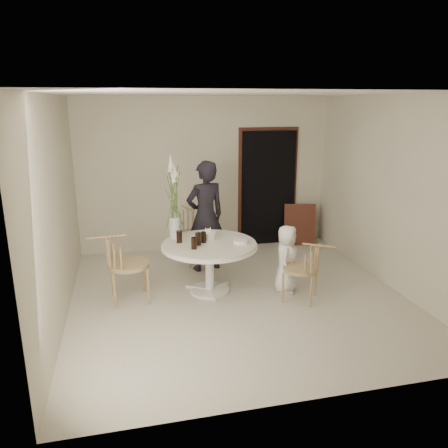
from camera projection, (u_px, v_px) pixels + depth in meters
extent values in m
plane|color=beige|center=(238.00, 296.00, 6.05)|extent=(4.50, 4.50, 0.00)
plane|color=silver|center=(240.00, 94.00, 5.31)|extent=(4.50, 4.50, 0.00)
plane|color=beige|center=(206.00, 174.00, 7.79)|extent=(4.50, 0.00, 4.50)
plane|color=beige|center=(310.00, 261.00, 3.58)|extent=(4.50, 0.00, 4.50)
plane|color=beige|center=(57.00, 211.00, 5.19)|extent=(0.00, 4.50, 4.50)
plane|color=beige|center=(392.00, 194.00, 6.18)|extent=(0.00, 4.50, 4.50)
cube|color=black|center=(268.00, 189.00, 8.07)|extent=(1.00, 0.10, 2.10)
cube|color=#592C1E|center=(268.00, 185.00, 8.09)|extent=(1.12, 0.03, 2.22)
cylinder|color=white|center=(210.00, 290.00, 6.20)|extent=(0.56, 0.56, 0.04)
cylinder|color=white|center=(210.00, 269.00, 6.11)|extent=(0.12, 0.12, 0.65)
cylinder|color=white|center=(209.00, 246.00, 6.02)|extent=(1.33, 1.33, 0.03)
cylinder|color=white|center=(209.00, 244.00, 6.02)|extent=(1.30, 1.30, 0.04)
cube|color=#592C1E|center=(300.00, 225.00, 8.15)|extent=(0.61, 0.31, 0.77)
cylinder|color=tan|center=(190.00, 254.00, 7.03)|extent=(0.03, 0.03, 0.46)
cylinder|color=tan|center=(212.00, 250.00, 7.23)|extent=(0.03, 0.03, 0.46)
cylinder|color=tan|center=(179.00, 247.00, 7.37)|extent=(0.03, 0.03, 0.46)
cylinder|color=tan|center=(200.00, 243.00, 7.57)|extent=(0.03, 0.03, 0.46)
cylinder|color=tan|center=(195.00, 234.00, 7.23)|extent=(0.51, 0.51, 0.05)
cylinder|color=tan|center=(289.00, 278.00, 6.15)|extent=(0.03, 0.03, 0.42)
cylinder|color=tan|center=(283.00, 288.00, 5.82)|extent=(0.03, 0.03, 0.42)
cylinder|color=tan|center=(316.00, 281.00, 6.03)|extent=(0.03, 0.03, 0.42)
cylinder|color=tan|center=(311.00, 292.00, 5.69)|extent=(0.03, 0.03, 0.42)
cylinder|color=tan|center=(300.00, 269.00, 5.86)|extent=(0.47, 0.47, 0.05)
cylinder|color=tan|center=(148.00, 287.00, 5.75)|extent=(0.03, 0.03, 0.49)
cylinder|color=tan|center=(144.00, 275.00, 6.15)|extent=(0.03, 0.03, 0.49)
cylinder|color=tan|center=(115.00, 292.00, 5.63)|extent=(0.03, 0.03, 0.49)
cylinder|color=tan|center=(112.00, 279.00, 6.02)|extent=(0.03, 0.03, 0.49)
cylinder|color=tan|center=(129.00, 265.00, 5.82)|extent=(0.54, 0.54, 0.05)
imported|color=black|center=(205.00, 216.00, 6.82)|extent=(0.73, 0.58, 1.75)
imported|color=white|center=(286.00, 259.00, 6.10)|extent=(0.49, 0.56, 0.97)
cylinder|color=white|center=(208.00, 235.00, 6.17)|extent=(0.22, 0.22, 0.11)
cylinder|color=#F9E19D|center=(208.00, 230.00, 6.15)|extent=(0.01, 0.01, 0.05)
cylinder|color=#F9E19D|center=(210.00, 229.00, 6.18)|extent=(0.01, 0.01, 0.05)
cylinder|color=#F9E19D|center=(205.00, 230.00, 6.16)|extent=(0.01, 0.01, 0.05)
cylinder|color=#F9E19D|center=(210.00, 231.00, 6.12)|extent=(0.01, 0.01, 0.05)
cylinder|color=#F9E19D|center=(207.00, 231.00, 6.12)|extent=(0.01, 0.01, 0.05)
cylinder|color=black|center=(194.00, 243.00, 5.74)|extent=(0.08, 0.08, 0.16)
cylinder|color=black|center=(198.00, 239.00, 5.90)|extent=(0.09, 0.09, 0.17)
cylinder|color=black|center=(179.00, 237.00, 6.00)|extent=(0.08, 0.08, 0.17)
cylinder|color=black|center=(204.00, 237.00, 6.01)|extent=(0.09, 0.09, 0.15)
cylinder|color=white|center=(241.00, 241.00, 5.99)|extent=(0.23, 0.23, 0.05)
cylinder|color=silver|center=(175.00, 227.00, 6.20)|extent=(0.16, 0.16, 0.30)
cylinder|color=#48682C|center=(176.00, 201.00, 6.10)|extent=(0.01, 0.01, 0.76)
cone|color=white|center=(176.00, 175.00, 6.00)|extent=(0.08, 0.08, 0.19)
cylinder|color=#48682C|center=(175.00, 199.00, 6.12)|extent=(0.01, 0.01, 0.82)
cone|color=white|center=(174.00, 170.00, 6.00)|extent=(0.08, 0.08, 0.19)
cylinder|color=#48682C|center=(172.00, 197.00, 6.10)|extent=(0.01, 0.01, 0.88)
cone|color=white|center=(171.00, 165.00, 5.98)|extent=(0.08, 0.08, 0.19)
cylinder|color=#48682C|center=(172.00, 195.00, 6.06)|extent=(0.01, 0.01, 0.95)
cone|color=white|center=(170.00, 161.00, 5.93)|extent=(0.08, 0.08, 0.19)
cylinder|color=#48682C|center=(173.00, 202.00, 6.06)|extent=(0.01, 0.01, 0.76)
cone|color=white|center=(173.00, 175.00, 5.96)|extent=(0.08, 0.08, 0.19)
cylinder|color=#48682C|center=(176.00, 200.00, 6.07)|extent=(0.01, 0.01, 0.82)
cone|color=white|center=(175.00, 170.00, 5.95)|extent=(0.08, 0.08, 0.19)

